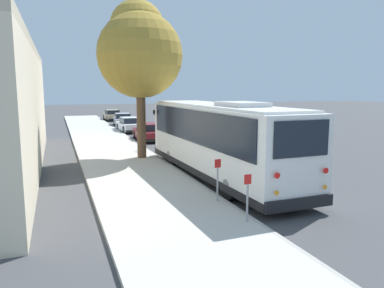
{
  "coord_description": "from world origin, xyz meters",
  "views": [
    {
      "loc": [
        -13.81,
        6.84,
        3.93
      ],
      "look_at": [
        2.66,
        0.83,
        1.3
      ],
      "focal_mm": 35.0,
      "sensor_mm": 36.0,
      "label": 1
    }
  ],
  "objects_px": {
    "parked_sedan_tan": "(112,115)",
    "sign_post_far": "(218,180)",
    "shuttle_bus": "(218,137)",
    "parked_sedan_white": "(129,125)",
    "parked_sedan_silver": "(123,120)",
    "street_tree": "(139,50)",
    "sign_post_near": "(247,197)",
    "fire_hydrant": "(143,144)",
    "parked_sedan_maroon": "(148,132)"
  },
  "relations": [
    {
      "from": "shuttle_bus",
      "to": "fire_hydrant",
      "type": "xyz_separation_m",
      "value": [
        7.38,
        1.73,
        -1.28
      ]
    },
    {
      "from": "fire_hydrant",
      "to": "street_tree",
      "type": "bearing_deg",
      "value": 165.44
    },
    {
      "from": "parked_sedan_maroon",
      "to": "parked_sedan_white",
      "type": "height_order",
      "value": "parked_sedan_white"
    },
    {
      "from": "fire_hydrant",
      "to": "sign_post_near",
      "type": "bearing_deg",
      "value": -179.56
    },
    {
      "from": "parked_sedan_maroon",
      "to": "sign_post_far",
      "type": "relative_size",
      "value": 3.19
    },
    {
      "from": "shuttle_bus",
      "to": "parked_sedan_white",
      "type": "distance_m",
      "value": 18.95
    },
    {
      "from": "sign_post_near",
      "to": "parked_sedan_tan",
      "type": "bearing_deg",
      "value": -2.33
    },
    {
      "from": "parked_sedan_silver",
      "to": "sign_post_near",
      "type": "bearing_deg",
      "value": -178.13
    },
    {
      "from": "shuttle_bus",
      "to": "sign_post_near",
      "type": "relative_size",
      "value": 8.33
    },
    {
      "from": "parked_sedan_silver",
      "to": "sign_post_far",
      "type": "xyz_separation_m",
      "value": [
        -28.14,
        1.59,
        0.28
      ]
    },
    {
      "from": "shuttle_bus",
      "to": "sign_post_near",
      "type": "bearing_deg",
      "value": 162.19
    },
    {
      "from": "parked_sedan_tan",
      "to": "sign_post_far",
      "type": "distance_m",
      "value": 35.45
    },
    {
      "from": "shuttle_bus",
      "to": "parked_sedan_maroon",
      "type": "distance_m",
      "value": 12.98
    },
    {
      "from": "street_tree",
      "to": "fire_hydrant",
      "type": "distance_m",
      "value": 5.79
    },
    {
      "from": "parked_sedan_white",
      "to": "parked_sedan_tan",
      "type": "relative_size",
      "value": 1.0
    },
    {
      "from": "parked_sedan_white",
      "to": "street_tree",
      "type": "bearing_deg",
      "value": 169.46
    },
    {
      "from": "parked_sedan_maroon",
      "to": "sign_post_near",
      "type": "height_order",
      "value": "sign_post_near"
    },
    {
      "from": "shuttle_bus",
      "to": "parked_sedan_maroon",
      "type": "height_order",
      "value": "shuttle_bus"
    },
    {
      "from": "parked_sedan_white",
      "to": "sign_post_near",
      "type": "distance_m",
      "value": 24.62
    },
    {
      "from": "parked_sedan_white",
      "to": "sign_post_near",
      "type": "bearing_deg",
      "value": 174.43
    },
    {
      "from": "parked_sedan_maroon",
      "to": "parked_sedan_tan",
      "type": "distance_m",
      "value": 18.88
    },
    {
      "from": "shuttle_bus",
      "to": "street_tree",
      "type": "height_order",
      "value": "street_tree"
    },
    {
      "from": "parked_sedan_maroon",
      "to": "street_tree",
      "type": "xyz_separation_m",
      "value": [
        -7.55,
        2.19,
        5.36
      ]
    },
    {
      "from": "fire_hydrant",
      "to": "parked_sedan_maroon",
      "type": "bearing_deg",
      "value": -16.7
    },
    {
      "from": "parked_sedan_maroon",
      "to": "parked_sedan_tan",
      "type": "height_order",
      "value": "parked_sedan_tan"
    },
    {
      "from": "street_tree",
      "to": "parked_sedan_tan",
      "type": "bearing_deg",
      "value": -4.65
    },
    {
      "from": "shuttle_bus",
      "to": "parked_sedan_silver",
      "type": "bearing_deg",
      "value": -1.72
    },
    {
      "from": "parked_sedan_silver",
      "to": "street_tree",
      "type": "xyz_separation_m",
      "value": [
        -19.17,
        2.21,
        5.34
      ]
    },
    {
      "from": "sign_post_near",
      "to": "sign_post_far",
      "type": "bearing_deg",
      "value": -0.0
    },
    {
      "from": "parked_sedan_white",
      "to": "street_tree",
      "type": "distance_m",
      "value": 14.67
    },
    {
      "from": "parked_sedan_silver",
      "to": "street_tree",
      "type": "relative_size",
      "value": 0.5
    },
    {
      "from": "street_tree",
      "to": "sign_post_near",
      "type": "distance_m",
      "value": 12.18
    },
    {
      "from": "sign_post_near",
      "to": "sign_post_far",
      "type": "xyz_separation_m",
      "value": [
        2.08,
        -0.0,
        0.03
      ]
    },
    {
      "from": "sign_post_near",
      "to": "fire_hydrant",
      "type": "distance_m",
      "value": 13.07
    },
    {
      "from": "shuttle_bus",
      "to": "sign_post_near",
      "type": "xyz_separation_m",
      "value": [
        -5.69,
        1.63,
        -0.97
      ]
    },
    {
      "from": "parked_sedan_silver",
      "to": "parked_sedan_maroon",
      "type": "bearing_deg",
      "value": -175.25
    },
    {
      "from": "parked_sedan_silver",
      "to": "sign_post_near",
      "type": "xyz_separation_m",
      "value": [
        -30.22,
        1.59,
        0.25
      ]
    },
    {
      "from": "parked_sedan_maroon",
      "to": "fire_hydrant",
      "type": "bearing_deg",
      "value": 166.0
    },
    {
      "from": "shuttle_bus",
      "to": "parked_sedan_white",
      "type": "xyz_separation_m",
      "value": [
        18.9,
        0.38,
        -1.22
      ]
    },
    {
      "from": "parked_sedan_tan",
      "to": "fire_hydrant",
      "type": "distance_m",
      "value": 24.48
    },
    {
      "from": "shuttle_bus",
      "to": "fire_hydrant",
      "type": "distance_m",
      "value": 7.69
    },
    {
      "from": "shuttle_bus",
      "to": "parked_sedan_white",
      "type": "bearing_deg",
      "value": -0.66
    },
    {
      "from": "sign_post_near",
      "to": "street_tree",
      "type": "bearing_deg",
      "value": 3.23
    },
    {
      "from": "parked_sedan_white",
      "to": "sign_post_far",
      "type": "xyz_separation_m",
      "value": [
        -22.51,
        1.25,
        0.28
      ]
    },
    {
      "from": "shuttle_bus",
      "to": "street_tree",
      "type": "xyz_separation_m",
      "value": [
        5.37,
        2.25,
        4.12
      ]
    },
    {
      "from": "street_tree",
      "to": "fire_hydrant",
      "type": "relative_size",
      "value": 10.45
    },
    {
      "from": "sign_post_far",
      "to": "parked_sedan_silver",
      "type": "bearing_deg",
      "value": -3.23
    },
    {
      "from": "parked_sedan_white",
      "to": "shuttle_bus",
      "type": "bearing_deg",
      "value": 178.49
    },
    {
      "from": "sign_post_near",
      "to": "shuttle_bus",
      "type": "bearing_deg",
      "value": -15.99
    },
    {
      "from": "parked_sedan_tan",
      "to": "parked_sedan_white",
      "type": "bearing_deg",
      "value": 177.08
    }
  ]
}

